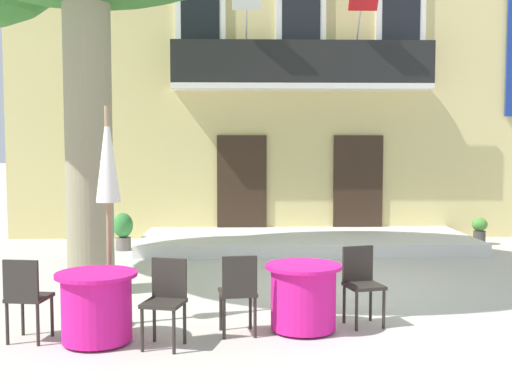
{
  "coord_description": "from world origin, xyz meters",
  "views": [
    {
      "loc": [
        -1.26,
        -9.28,
        2.12
      ],
      "look_at": [
        -0.94,
        1.55,
        1.3
      ],
      "focal_mm": 45.06,
      "sensor_mm": 36.0,
      "label": 1
    }
  ],
  "objects_px": {
    "cafe_chair_near_tree_0": "(238,289)",
    "cafe_chair_middle_0": "(166,296)",
    "cafe_umbrella": "(108,183)",
    "cafe_chair_middle_1": "(26,294)",
    "cafe_chair_near_tree_1": "(361,280)",
    "cafe_table_middle": "(97,307)",
    "cafe_table_near_tree": "(303,297)",
    "ground_planter_left": "(123,230)",
    "ground_planter_right": "(480,229)"
  },
  "relations": [
    {
      "from": "cafe_chair_near_tree_0",
      "to": "cafe_chair_middle_0",
      "type": "xyz_separation_m",
      "value": [
        -0.76,
        -0.31,
        0.0
      ]
    },
    {
      "from": "cafe_chair_middle_0",
      "to": "cafe_umbrella",
      "type": "relative_size",
      "value": 0.36
    },
    {
      "from": "cafe_chair_middle_1",
      "to": "cafe_umbrella",
      "type": "height_order",
      "value": "cafe_umbrella"
    },
    {
      "from": "cafe_chair_near_tree_0",
      "to": "cafe_umbrella",
      "type": "bearing_deg",
      "value": 163.26
    },
    {
      "from": "cafe_chair_middle_1",
      "to": "cafe_umbrella",
      "type": "distance_m",
      "value": 1.5
    },
    {
      "from": "cafe_chair_near_tree_1",
      "to": "cafe_chair_middle_0",
      "type": "bearing_deg",
      "value": -161.27
    },
    {
      "from": "cafe_table_middle",
      "to": "cafe_chair_middle_1",
      "type": "xyz_separation_m",
      "value": [
        -0.75,
        0.04,
        0.14
      ]
    },
    {
      "from": "cafe_table_near_tree",
      "to": "cafe_chair_near_tree_1",
      "type": "distance_m",
      "value": 0.77
    },
    {
      "from": "cafe_chair_near_tree_1",
      "to": "cafe_table_middle",
      "type": "distance_m",
      "value": 3.02
    },
    {
      "from": "cafe_table_near_tree",
      "to": "cafe_umbrella",
      "type": "distance_m",
      "value": 2.58
    },
    {
      "from": "cafe_table_near_tree",
      "to": "cafe_chair_middle_0",
      "type": "relative_size",
      "value": 0.95
    },
    {
      "from": "cafe_chair_middle_0",
      "to": "cafe_table_middle",
      "type": "bearing_deg",
      "value": 171.93
    },
    {
      "from": "cafe_table_near_tree",
      "to": "ground_planter_left",
      "type": "bearing_deg",
      "value": 118.31
    },
    {
      "from": "cafe_chair_middle_0",
      "to": "ground_planter_right",
      "type": "relative_size",
      "value": 1.58
    },
    {
      "from": "cafe_chair_near_tree_0",
      "to": "cafe_chair_middle_1",
      "type": "bearing_deg",
      "value": -175.7
    },
    {
      "from": "cafe_chair_near_tree_1",
      "to": "ground_planter_right",
      "type": "xyz_separation_m",
      "value": [
        3.62,
        5.82,
        -0.21
      ]
    },
    {
      "from": "cafe_chair_middle_0",
      "to": "ground_planter_left",
      "type": "bearing_deg",
      "value": 104.07
    },
    {
      "from": "cafe_table_near_tree",
      "to": "cafe_table_middle",
      "type": "bearing_deg",
      "value": -170.34
    },
    {
      "from": "cafe_table_near_tree",
      "to": "ground_planter_right",
      "type": "bearing_deg",
      "value": 54.53
    },
    {
      "from": "cafe_table_middle",
      "to": "ground_planter_left",
      "type": "bearing_deg",
      "value": 97.43
    },
    {
      "from": "cafe_table_middle",
      "to": "ground_planter_right",
      "type": "relative_size",
      "value": 1.5
    },
    {
      "from": "cafe_table_middle",
      "to": "cafe_chair_middle_0",
      "type": "height_order",
      "value": "cafe_chair_middle_0"
    },
    {
      "from": "cafe_chair_near_tree_0",
      "to": "ground_planter_right",
      "type": "xyz_separation_m",
      "value": [
        5.06,
        6.25,
        -0.21
      ]
    },
    {
      "from": "ground_planter_left",
      "to": "cafe_chair_near_tree_1",
      "type": "bearing_deg",
      "value": -55.12
    },
    {
      "from": "cafe_umbrella",
      "to": "cafe_chair_near_tree_0",
      "type": "bearing_deg",
      "value": -16.74
    },
    {
      "from": "cafe_chair_near_tree_1",
      "to": "cafe_table_near_tree",
      "type": "bearing_deg",
      "value": -159.91
    },
    {
      "from": "cafe_chair_middle_1",
      "to": "cafe_chair_near_tree_0",
      "type": "bearing_deg",
      "value": 4.3
    },
    {
      "from": "cafe_chair_near_tree_1",
      "to": "ground_planter_left",
      "type": "bearing_deg",
      "value": 124.88
    },
    {
      "from": "cafe_table_near_tree",
      "to": "cafe_chair_middle_0",
      "type": "height_order",
      "value": "cafe_chair_middle_0"
    },
    {
      "from": "cafe_chair_near_tree_0",
      "to": "ground_planter_left",
      "type": "bearing_deg",
      "value": 111.58
    },
    {
      "from": "cafe_chair_near_tree_0",
      "to": "cafe_table_near_tree",
      "type": "bearing_deg",
      "value": 13.36
    },
    {
      "from": "cafe_table_near_tree",
      "to": "cafe_chair_near_tree_0",
      "type": "relative_size",
      "value": 0.95
    },
    {
      "from": "cafe_chair_near_tree_0",
      "to": "cafe_table_middle",
      "type": "bearing_deg",
      "value": -172.17
    },
    {
      "from": "cafe_chair_near_tree_1",
      "to": "cafe_table_middle",
      "type": "xyz_separation_m",
      "value": [
        -2.95,
        -0.64,
        -0.14
      ]
    },
    {
      "from": "ground_planter_left",
      "to": "cafe_table_near_tree",
      "type": "bearing_deg",
      "value": -61.69
    },
    {
      "from": "cafe_umbrella",
      "to": "ground_planter_left",
      "type": "distance_m",
      "value": 5.53
    },
    {
      "from": "cafe_chair_middle_0",
      "to": "cafe_chair_middle_1",
      "type": "distance_m",
      "value": 1.51
    },
    {
      "from": "cafe_chair_middle_0",
      "to": "cafe_chair_near_tree_1",
      "type": "bearing_deg",
      "value": 18.73
    },
    {
      "from": "cafe_chair_middle_0",
      "to": "cafe_umbrella",
      "type": "height_order",
      "value": "cafe_umbrella"
    },
    {
      "from": "cafe_table_middle",
      "to": "cafe_chair_middle_0",
      "type": "relative_size",
      "value": 0.95
    },
    {
      "from": "cafe_chair_near_tree_0",
      "to": "ground_planter_left",
      "type": "distance_m",
      "value": 6.22
    },
    {
      "from": "cafe_table_near_tree",
      "to": "ground_planter_left",
      "type": "distance_m",
      "value": 6.37
    },
    {
      "from": "cafe_table_near_tree",
      "to": "cafe_table_middle",
      "type": "relative_size",
      "value": 1.0
    },
    {
      "from": "cafe_chair_near_tree_1",
      "to": "cafe_chair_middle_1",
      "type": "bearing_deg",
      "value": -170.74
    },
    {
      "from": "cafe_umbrella",
      "to": "ground_planter_left",
      "type": "height_order",
      "value": "cafe_umbrella"
    },
    {
      "from": "cafe_chair_near_tree_1",
      "to": "cafe_chair_middle_1",
      "type": "xyz_separation_m",
      "value": [
        -3.7,
        -0.6,
        0.0
      ]
    },
    {
      "from": "cafe_chair_near_tree_0",
      "to": "cafe_table_middle",
      "type": "height_order",
      "value": "cafe_chair_near_tree_0"
    },
    {
      "from": "cafe_table_near_tree",
      "to": "cafe_chair_middle_0",
      "type": "bearing_deg",
      "value": -161.93
    },
    {
      "from": "ground_planter_left",
      "to": "ground_planter_right",
      "type": "height_order",
      "value": "ground_planter_left"
    },
    {
      "from": "cafe_table_near_tree",
      "to": "cafe_chair_near_tree_0",
      "type": "height_order",
      "value": "cafe_chair_near_tree_0"
    }
  ]
}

